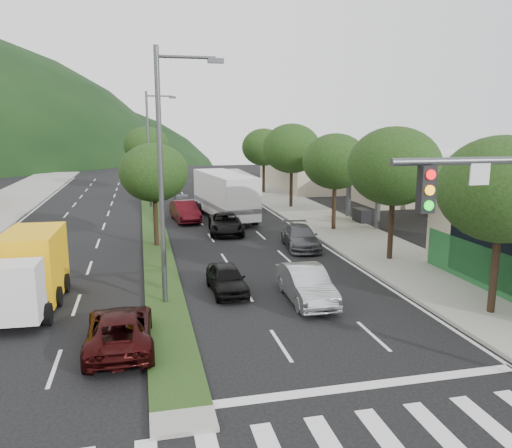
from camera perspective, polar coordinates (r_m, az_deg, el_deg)
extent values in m
plane|color=black|center=(13.51, -8.47, -20.59)|extent=(160.00, 160.00, 0.00)
cube|color=gray|center=(39.44, 6.82, 0.82)|extent=(5.00, 90.00, 0.15)
cube|color=#213613|center=(40.11, -11.76, 0.81)|extent=(1.60, 56.00, 0.12)
cylinder|color=#47494C|center=(13.04, 27.00, 6.51)|extent=(6.00, 0.18, 0.18)
cube|color=black|center=(11.68, 18.88, 3.76)|extent=(0.35, 0.25, 1.05)
cube|color=silver|center=(38.93, 17.63, 7.55)|extent=(12.00, 8.00, 0.50)
cube|color=#FFF00D|center=(38.95, 17.60, 7.04)|extent=(12.20, 8.20, 0.50)
cylinder|color=#47494C|center=(35.08, 13.80, 2.98)|extent=(0.36, 0.36, 4.60)
cylinder|color=#47494C|center=(39.33, 24.28, 3.16)|extent=(0.36, 0.36, 4.60)
cylinder|color=#47494C|center=(39.57, 10.55, 4.00)|extent=(0.36, 0.36, 4.60)
cylinder|color=#47494C|center=(43.38, 20.32, 4.11)|extent=(0.36, 0.36, 4.60)
cube|color=black|center=(37.57, 11.97, 0.88)|extent=(0.80, 1.60, 1.10)
cube|color=black|center=(41.56, 22.03, 1.27)|extent=(0.80, 1.60, 1.10)
cube|color=#C2B49A|center=(59.23, 7.05, 6.70)|extent=(10.00, 16.00, 5.20)
cylinder|color=black|center=(20.69, 25.63, -4.28)|extent=(0.28, 0.28, 3.64)
ellipsoid|color=black|center=(20.18, 26.31, 3.58)|extent=(4.60, 4.60, 3.91)
cylinder|color=black|center=(27.19, 15.19, 0.08)|extent=(0.28, 0.28, 3.81)
ellipsoid|color=black|center=(26.80, 15.51, 6.38)|extent=(4.80, 4.80, 4.08)
cylinder|color=black|center=(34.35, 8.92, 2.39)|extent=(0.28, 0.28, 3.58)
ellipsoid|color=black|center=(34.04, 9.06, 7.08)|extent=(4.40, 4.40, 3.74)
cylinder|color=black|center=(43.68, 4.04, 4.57)|extent=(0.28, 0.28, 3.92)
ellipsoid|color=black|center=(43.44, 4.09, 8.61)|extent=(5.00, 5.00, 4.25)
cylinder|color=black|center=(53.28, 0.88, 5.65)|extent=(0.28, 0.28, 3.70)
ellipsoid|color=black|center=(53.08, 0.89, 8.77)|extent=(4.60, 4.60, 3.91)
cylinder|color=black|center=(29.96, -11.40, 0.76)|extent=(0.28, 0.28, 3.36)
ellipsoid|color=black|center=(29.61, -11.59, 5.79)|extent=(4.00, 4.00, 3.40)
cylinder|color=black|center=(55.72, -12.27, 5.67)|extent=(0.28, 0.28, 3.81)
ellipsoid|color=black|center=(55.53, -12.40, 8.74)|extent=(4.80, 4.80, 4.08)
cylinder|color=#47494C|center=(19.61, -10.81, 4.85)|extent=(0.20, 0.20, 10.00)
cylinder|color=#47494C|center=(19.73, -7.96, 18.37)|extent=(2.20, 0.12, 0.12)
cube|color=#47494C|center=(19.85, -4.63, 18.10)|extent=(0.60, 0.25, 0.18)
cylinder|color=#47494C|center=(44.54, -12.18, 8.20)|extent=(0.20, 0.20, 10.00)
cylinder|color=#47494C|center=(44.59, -10.97, 14.17)|extent=(2.20, 0.12, 0.12)
cube|color=#47494C|center=(44.65, -9.51, 14.09)|extent=(0.60, 0.25, 0.18)
imported|color=#A6A8AD|center=(20.64, 5.75, -6.87)|extent=(1.60, 4.39, 1.44)
imported|color=black|center=(17.03, -15.30, -11.55)|extent=(2.10, 4.52, 1.25)
imported|color=black|center=(21.65, -3.37, -6.28)|extent=(1.56, 3.62, 1.22)
imported|color=#45464A|center=(29.51, 5.10, -1.49)|extent=(2.37, 4.71, 1.31)
imported|color=#430B11|center=(38.01, -8.12, 1.45)|extent=(2.14, 4.80, 1.53)
imported|color=black|center=(33.42, -3.47, 0.04)|extent=(2.67, 4.97, 1.33)
imported|color=#47474B|center=(42.96, -8.44, 2.46)|extent=(1.93, 4.20, 1.39)
cube|color=silver|center=(19.35, -26.18, -7.00)|extent=(2.01, 1.50, 2.06)
cube|color=#FFB60D|center=(22.42, -24.05, -4.20)|extent=(2.19, 3.84, 2.78)
cube|color=black|center=(22.06, -24.23, -7.50)|extent=(1.97, 5.26, 0.27)
cylinder|color=black|center=(19.78, -22.72, -9.49)|extent=(0.30, 0.82, 0.81)
cylinder|color=black|center=(21.59, -21.70, -7.70)|extent=(0.30, 0.82, 0.81)
cylinder|color=black|center=(22.07, -27.01, -7.73)|extent=(0.30, 0.82, 0.81)
cylinder|color=black|center=(23.25, -20.92, -6.31)|extent=(0.30, 0.82, 0.81)
cylinder|color=black|center=(23.70, -25.87, -6.38)|extent=(0.30, 0.82, 0.81)
cube|color=silver|center=(38.64, -3.62, 3.54)|extent=(3.79, 9.46, 3.07)
cube|color=slate|center=(38.75, -3.61, 2.42)|extent=(3.84, 9.47, 0.36)
cylinder|color=black|center=(42.03, -6.75, 1.99)|extent=(0.48, 0.96, 0.92)
cylinder|color=black|center=(42.71, -3.43, 2.19)|extent=(0.48, 0.96, 0.92)
cylinder|color=black|center=(40.97, -6.37, 1.76)|extent=(0.48, 0.96, 0.92)
cylinder|color=black|center=(41.67, -2.97, 1.97)|extent=(0.48, 0.96, 0.92)
cylinder|color=black|center=(35.38, -3.97, 0.32)|extent=(0.48, 0.96, 0.92)
cylinder|color=black|center=(36.19, -0.10, 0.59)|extent=(0.48, 0.96, 0.92)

